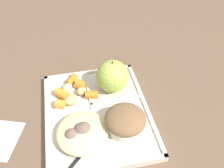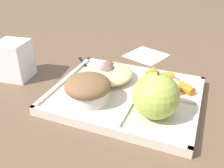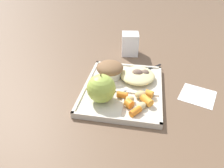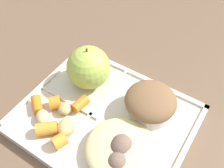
{
  "view_description": "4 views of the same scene",
  "coord_description": "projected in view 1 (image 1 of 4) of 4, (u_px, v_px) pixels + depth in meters",
  "views": [
    {
      "loc": [
        0.39,
        -0.04,
        0.49
      ],
      "look_at": [
        -0.05,
        0.05,
        0.05
      ],
      "focal_mm": 38.69,
      "sensor_mm": 36.0,
      "label": 1
    },
    {
      "loc": [
        -0.15,
        0.44,
        0.31
      ],
      "look_at": [
        0.01,
        0.05,
        0.06
      ],
      "focal_mm": 39.94,
      "sensor_mm": 36.0,
      "label": 2
    },
    {
      "loc": [
        -0.57,
        -0.07,
        0.42
      ],
      "look_at": [
        -0.04,
        0.03,
        0.05
      ],
      "focal_mm": 33.31,
      "sensor_mm": 36.0,
      "label": 3
    },
    {
      "loc": [
        0.16,
        -0.22,
        0.44
      ],
      "look_at": [
        -0.01,
        0.04,
        0.06
      ],
      "focal_mm": 41.93,
      "sensor_mm": 36.0,
      "label": 4
    }
  ],
  "objects": [
    {
      "name": "carrot_slice_center",
      "position": [
        80.0,
        85.0,
        0.67
      ],
      "size": [
        0.03,
        0.03,
        0.03
      ],
      "primitive_type": "cylinder",
      "rotation": [
        0.0,
        1.57,
        0.84
      ],
      "color": "orange",
      "rests_on": "lunch_tray"
    },
    {
      "name": "egg_noodle_pile",
      "position": [
        82.0,
        132.0,
        0.55
      ],
      "size": [
        0.12,
        0.12,
        0.03
      ],
      "primitive_type": "ellipsoid",
      "color": "beige",
      "rests_on": "lunch_tray"
    },
    {
      "name": "carrot_slice_small",
      "position": [
        72.0,
        80.0,
        0.68
      ],
      "size": [
        0.04,
        0.04,
        0.02
      ],
      "primitive_type": "cylinder",
      "rotation": [
        0.0,
        1.57,
        2.49
      ],
      "color": "orange",
      "rests_on": "lunch_tray"
    },
    {
      "name": "meatball_back",
      "position": [
        84.0,
        130.0,
        0.55
      ],
      "size": [
        0.04,
        0.04,
        0.04
      ],
      "primitive_type": "sphere",
      "color": "#755B4C",
      "rests_on": "lunch_tray"
    },
    {
      "name": "potato_chunk_browned",
      "position": [
        81.0,
        91.0,
        0.65
      ],
      "size": [
        0.03,
        0.03,
        0.02
      ],
      "primitive_type": "ellipsoid",
      "rotation": [
        0.0,
        0.0,
        5.05
      ],
      "color": "tan",
      "rests_on": "lunch_tray"
    },
    {
      "name": "bran_muffin",
      "position": [
        125.0,
        121.0,
        0.56
      ],
      "size": [
        0.1,
        0.1,
        0.06
      ],
      "color": "silver",
      "rests_on": "lunch_tray"
    },
    {
      "name": "ground",
      "position": [
        98.0,
        116.0,
        0.62
      ],
      "size": [
        6.0,
        6.0,
        0.0
      ],
      "primitive_type": "plane",
      "color": "brown"
    },
    {
      "name": "meatball_front",
      "position": [
        72.0,
        136.0,
        0.54
      ],
      "size": [
        0.04,
        0.04,
        0.04
      ],
      "primitive_type": "sphere",
      "color": "#755B4C",
      "rests_on": "lunch_tray"
    },
    {
      "name": "potato_chunk_large",
      "position": [
        71.0,
        100.0,
        0.63
      ],
      "size": [
        0.04,
        0.04,
        0.02
      ],
      "primitive_type": "ellipsoid",
      "rotation": [
        0.0,
        0.0,
        1.94
      ],
      "color": "tan",
      "rests_on": "lunch_tray"
    },
    {
      "name": "plastic_fork",
      "position": [
        79.0,
        157.0,
        0.52
      ],
      "size": [
        0.12,
        0.13,
        0.0
      ],
      "color": "black",
      "rests_on": "lunch_tray"
    },
    {
      "name": "carrot_slice_large",
      "position": [
        62.0,
        94.0,
        0.64
      ],
      "size": [
        0.04,
        0.04,
        0.02
      ],
      "primitive_type": "cylinder",
      "rotation": [
        0.0,
        1.57,
        0.73
      ],
      "color": "orange",
      "rests_on": "lunch_tray"
    },
    {
      "name": "carrot_slice_edge",
      "position": [
        92.0,
        94.0,
        0.64
      ],
      "size": [
        0.02,
        0.04,
        0.02
      ],
      "primitive_type": "cylinder",
      "rotation": [
        0.0,
        1.57,
        4.58
      ],
      "color": "orange",
      "rests_on": "lunch_tray"
    },
    {
      "name": "potato_chunk_golden",
      "position": [
        67.0,
        87.0,
        0.66
      ],
      "size": [
        0.04,
        0.04,
        0.02
      ],
      "primitive_type": "ellipsoid",
      "rotation": [
        0.0,
        0.0,
        0.89
      ],
      "color": "tan",
      "rests_on": "lunch_tray"
    },
    {
      "name": "lunch_tray",
      "position": [
        97.0,
        114.0,
        0.62
      ],
      "size": [
        0.32,
        0.26,
        0.02
      ],
      "color": "beige",
      "rests_on": "ground"
    },
    {
      "name": "green_apple",
      "position": [
        112.0,
        76.0,
        0.64
      ],
      "size": [
        0.09,
        0.09,
        0.09
      ],
      "color": "#A8C14C",
      "rests_on": "lunch_tray"
    },
    {
      "name": "carrot_slice_diagonal",
      "position": [
        61.0,
        104.0,
        0.62
      ],
      "size": [
        0.03,
        0.03,
        0.02
      ],
      "primitive_type": "cylinder",
      "rotation": [
        0.0,
        1.57,
        4.34
      ],
      "color": "orange",
      "rests_on": "lunch_tray"
    },
    {
      "name": "meatball_center",
      "position": [
        81.0,
        131.0,
        0.55
      ],
      "size": [
        0.04,
        0.04,
        0.04
      ],
      "primitive_type": "sphere",
      "color": "brown",
      "rests_on": "lunch_tray"
    }
  ]
}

